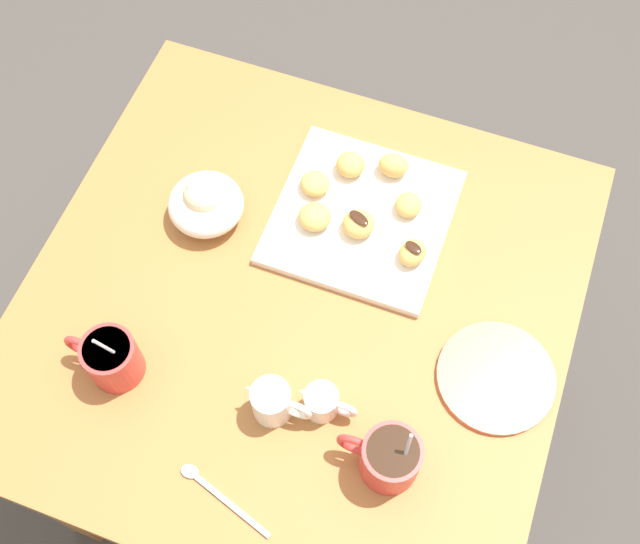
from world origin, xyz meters
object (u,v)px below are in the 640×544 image
dining_table (299,335)px  cream_pitcher_white (273,401)px  beignet_0 (315,184)px  beignet_2 (412,253)px  coffee_mug_red_right (111,358)px  saucer_coral_left (496,377)px  beignet_3 (358,224)px  beignet_5 (353,165)px  beignet_6 (315,217)px  ice_cream_bowl (206,203)px  beignet_1 (393,165)px  pastry_plate_square (362,217)px  coffee_mug_red_left (389,457)px  beignet_4 (408,205)px  chocolate_sauce_pitcher (322,402)px

dining_table → cream_pitcher_white: size_ratio=8.33×
beignet_0 → beignet_2: 0.21m
coffee_mug_red_right → saucer_coral_left: 0.59m
saucer_coral_left → coffee_mug_red_right: bearing=18.5°
beignet_3 → beignet_5: 0.12m
beignet_2 → beignet_6: 0.17m
cream_pitcher_white → ice_cream_bowl: ice_cream_bowl is taller
beignet_3 → beignet_1: bearing=-98.3°
beignet_2 → beignet_6: same height
pastry_plate_square → beignet_3: (-0.00, 0.03, 0.03)m
cream_pitcher_white → beignet_0: 0.39m
coffee_mug_red_left → beignet_3: (0.17, -0.35, -0.01)m
saucer_coral_left → beignet_3: beignet_3 is taller
beignet_4 → cream_pitcher_white: bearing=77.7°
ice_cream_bowl → beignet_0: (-0.16, -0.10, -0.01)m
chocolate_sauce_pitcher → pastry_plate_square: bearing=-81.5°
coffee_mug_red_right → beignet_2: size_ratio=2.59×
ice_cream_bowl → beignet_5: (-0.21, -0.16, -0.01)m
pastry_plate_square → beignet_6: (0.07, 0.04, 0.03)m
beignet_2 → cream_pitcher_white: bearing=69.0°
beignet_4 → coffee_mug_red_left: bearing=103.4°
beignet_3 → cream_pitcher_white: bearing=86.5°
pastry_plate_square → chocolate_sauce_pitcher: (-0.05, 0.33, 0.02)m
beignet_4 → beignet_5: size_ratio=0.96×
beignet_4 → beignet_6: beignet_6 is taller
coffee_mug_red_left → ice_cream_bowl: size_ratio=1.07×
dining_table → beignet_6: bearing=-81.2°
ice_cream_bowl → saucer_coral_left: size_ratio=0.69×
ice_cream_bowl → beignet_3: 0.26m
pastry_plate_square → beignet_5: size_ratio=5.75×
ice_cream_bowl → saucer_coral_left: bearing=167.6°
ice_cream_bowl → coffee_mug_red_left: bearing=144.1°
beignet_5 → saucer_coral_left: bearing=140.0°
beignet_5 → beignet_6: size_ratio=0.91×
cream_pitcher_white → beignet_1: (-0.04, -0.46, -0.00)m
ice_cream_bowl → beignet_2: bearing=-174.8°
beignet_5 → dining_table: bearing=89.1°
beignet_4 → beignet_6: 0.16m
dining_table → beignet_6: size_ratio=15.81×
beignet_3 → beignet_0: bearing=-28.3°
coffee_mug_red_left → beignet_3: bearing=-64.9°
beignet_3 → chocolate_sauce_pitcher: bearing=98.8°
beignet_1 → beignet_5: 0.07m
coffee_mug_red_right → beignet_6: (-0.20, -0.34, -0.01)m
beignet_5 → beignet_6: (0.03, 0.12, -0.00)m
coffee_mug_red_left → chocolate_sauce_pitcher: coffee_mug_red_left is taller
ice_cream_bowl → beignet_4: (-0.32, -0.12, -0.01)m
coffee_mug_red_left → coffee_mug_red_right: coffee_mug_red_left is taller
beignet_1 → pastry_plate_square: bearing=77.7°
beignet_0 → beignet_6: bearing=109.8°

